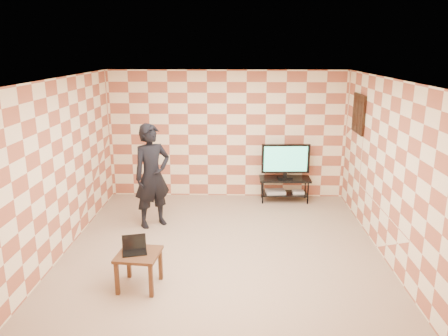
% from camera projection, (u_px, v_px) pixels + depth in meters
% --- Properties ---
extents(floor, '(5.00, 5.00, 0.00)m').
position_uv_depth(floor, '(223.00, 245.00, 7.18)').
color(floor, tan).
rests_on(floor, ground).
extents(wall_back, '(5.00, 0.02, 2.70)m').
position_uv_depth(wall_back, '(227.00, 135.00, 9.22)').
color(wall_back, '#FCE8BC').
rests_on(wall_back, ground).
extents(wall_front, '(5.00, 0.02, 2.70)m').
position_uv_depth(wall_front, '(215.00, 231.00, 4.41)').
color(wall_front, '#FCE8BC').
rests_on(wall_front, ground).
extents(wall_left, '(0.02, 5.00, 2.70)m').
position_uv_depth(wall_left, '(65.00, 165.00, 6.89)').
color(wall_left, '#FCE8BC').
rests_on(wall_left, ground).
extents(wall_right, '(0.02, 5.00, 2.70)m').
position_uv_depth(wall_right, '(384.00, 167.00, 6.74)').
color(wall_right, '#FCE8BC').
rests_on(wall_right, ground).
extents(ceiling, '(5.00, 5.00, 0.02)m').
position_uv_depth(ceiling, '(223.00, 78.00, 6.45)').
color(ceiling, white).
rests_on(ceiling, wall_back).
extents(wall_art, '(0.04, 0.72, 0.72)m').
position_uv_depth(wall_art, '(359.00, 114.00, 8.08)').
color(wall_art, black).
rests_on(wall_art, wall_right).
extents(tv_stand, '(1.06, 0.48, 0.50)m').
position_uv_depth(tv_stand, '(285.00, 184.00, 9.15)').
color(tv_stand, black).
rests_on(tv_stand, floor).
extents(tv, '(1.00, 0.20, 0.72)m').
position_uv_depth(tv, '(286.00, 159.00, 9.01)').
color(tv, black).
rests_on(tv, tv_stand).
extents(dvd_player, '(0.43, 0.33, 0.07)m').
position_uv_depth(dvd_player, '(275.00, 192.00, 9.18)').
color(dvd_player, '#B1B1B4').
rests_on(dvd_player, tv_stand).
extents(game_console, '(0.25, 0.18, 0.06)m').
position_uv_depth(game_console, '(298.00, 192.00, 9.18)').
color(game_console, silver).
rests_on(game_console, tv_stand).
extents(side_table, '(0.60, 0.60, 0.50)m').
position_uv_depth(side_table, '(139.00, 259.00, 5.82)').
color(side_table, '#3E2511').
rests_on(side_table, floor).
extents(laptop, '(0.37, 0.32, 0.21)m').
position_uv_depth(laptop, '(134.00, 248.00, 5.83)').
color(laptop, black).
rests_on(laptop, side_table).
extents(person, '(0.82, 0.76, 1.87)m').
position_uv_depth(person, '(152.00, 176.00, 7.75)').
color(person, black).
rests_on(person, floor).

